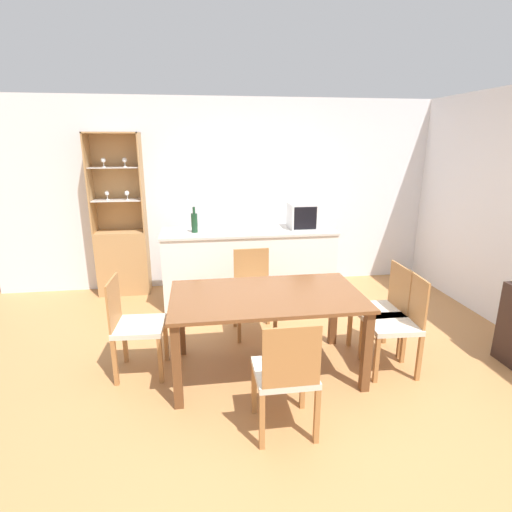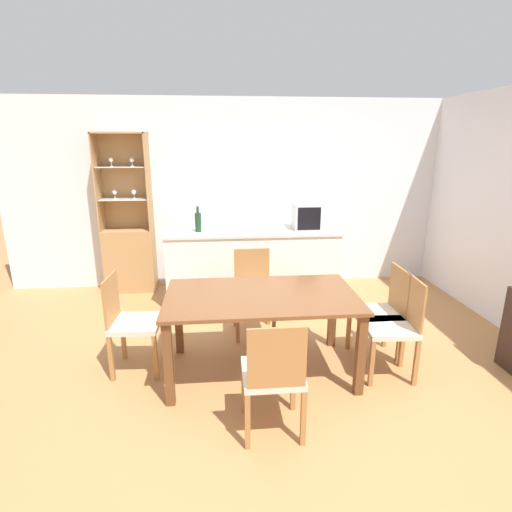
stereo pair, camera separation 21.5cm
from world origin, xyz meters
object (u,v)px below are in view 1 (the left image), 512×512
Objects in this scene: dining_chair_head_far at (254,292)px; wine_bottle at (194,222)px; dining_table at (266,305)px; dining_chair_side_right_far at (382,310)px; dining_chair_side_right_near at (397,323)px; dining_chair_head_near at (286,374)px; display_cabinet at (123,248)px; dining_chair_side_left_far at (134,325)px; microwave at (307,216)px.

dining_chair_head_far is 2.85× the size of wine_bottle.
dining_chair_side_right_far is (1.14, 0.14, -0.18)m from dining_table.
dining_chair_side_right_near is 2.56m from wine_bottle.
dining_table is at bearing 88.86° from dining_chair_head_far.
dining_chair_head_near is 2.58m from wine_bottle.
dining_chair_side_right_near is 1.31m from dining_chair_head_near.
display_cabinet is 6.75× the size of wine_bottle.
dining_chair_side_left_far is at bearing 89.90° from dining_chair_side_right_far.
dining_chair_side_right_near is (1.14, -0.14, -0.18)m from dining_table.
display_cabinet reaches higher than dining_table.
dining_chair_head_near is at bearing -107.90° from microwave.
dining_chair_head_far is (-0.00, 0.79, -0.18)m from dining_table.
dining_table is 1.93m from microwave.
display_cabinet is 2.37× the size of dining_chair_side_left_far.
dining_chair_head_near is (-1.14, -0.93, 0.00)m from dining_chair_side_right_far.
wine_bottle is at bearing 109.93° from dining_table.
dining_chair_side_left_far and dining_chair_side_right_far have the same top height.
dining_chair_side_left_far is 2.29m from dining_chair_side_right_near.
dining_chair_side_right_far reaches higher than dining_table.
microwave reaches higher than dining_chair_side_right_near.
dining_chair_side_left_far is (-1.14, 0.14, -0.18)m from dining_table.
dining_chair_side_left_far is at bearing -141.26° from microwave.
display_cabinet is 2.37× the size of dining_chair_side_right_far.
dining_chair_side_left_far is 1.00× the size of dining_chair_side_right_far.
dining_table is 1.16m from dining_chair_side_right_near.
dining_table is at bearing 89.98° from dining_chair_head_near.
dining_table is 0.81m from dining_chair_head_near.
dining_table is 1.84× the size of dining_chair_side_right_far.
display_cabinet is at bearing 52.43° from dining_chair_side_right_near.
dining_chair_head_near is at bearing 53.60° from dining_chair_side_left_far.
dining_table is at bearing -70.07° from wine_bottle.
wine_bottle is at bearing 47.54° from dining_chair_side_right_near.
microwave is (2.37, -0.51, 0.47)m from display_cabinet.
dining_chair_side_right_near is 1.97m from microwave.
dining_table is 1.84× the size of dining_chair_side_left_far.
dining_chair_side_right_far is (2.70, -2.07, -0.16)m from display_cabinet.
microwave is (1.94, 1.56, 0.63)m from dining_chair_side_left_far.
microwave is at bearing 13.72° from dining_chair_side_right_near.
dining_chair_head_far is at bearing -42.28° from display_cabinet.
display_cabinet is at bearing 117.53° from dining_chair_head_near.
microwave is (-0.33, 1.84, 0.63)m from dining_chair_side_right_near.
dining_chair_side_right_near is (2.70, -2.36, -0.16)m from display_cabinet.
dining_chair_head_far is 1.21m from wine_bottle.
dining_chair_side_left_far is 1.31m from dining_chair_head_far.
display_cabinet is at bearing 149.87° from wine_bottle.
display_cabinet reaches higher than dining_chair_side_right_far.
display_cabinet reaches higher than dining_chair_head_near.
dining_chair_side_right_near is at bearing -45.97° from wine_bottle.
display_cabinet is 1.20m from wine_bottle.
dining_table is at bearing -115.32° from microwave.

